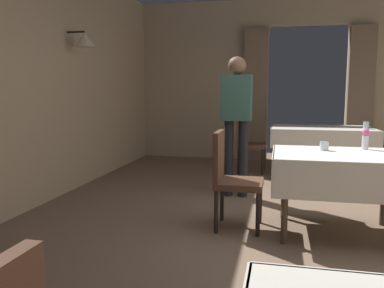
{
  "coord_description": "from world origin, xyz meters",
  "views": [
    {
      "loc": [
        -0.47,
        -3.51,
        1.3
      ],
      "look_at": [
        -1.33,
        0.4,
        0.77
      ],
      "focal_mm": 37.05,
      "sensor_mm": 36.0,
      "label": 1
    }
  ],
  "objects_px": {
    "flower_vase_mid": "(365,138)",
    "glass_far_a": "(366,125)",
    "chair_mid_left": "(231,175)",
    "plate_far_b": "(343,127)",
    "chair_far_left": "(247,141)",
    "person_waiter_by_doorway": "(236,114)",
    "glass_mid_b": "(324,146)",
    "dining_table_mid": "(339,166)",
    "dining_table_far": "(322,133)"
  },
  "relations": [
    {
      "from": "flower_vase_mid",
      "to": "glass_far_a",
      "type": "xyz_separation_m",
      "value": [
        0.45,
        2.24,
        -0.05
      ]
    },
    {
      "from": "chair_mid_left",
      "to": "plate_far_b",
      "type": "distance_m",
      "value": 3.22
    },
    {
      "from": "chair_far_left",
      "to": "person_waiter_by_doorway",
      "type": "xyz_separation_m",
      "value": [
        -0.01,
        -1.55,
        0.51
      ]
    },
    {
      "from": "chair_far_left",
      "to": "plate_far_b",
      "type": "height_order",
      "value": "chair_far_left"
    },
    {
      "from": "plate_far_b",
      "to": "glass_far_a",
      "type": "bearing_deg",
      "value": -44.91
    },
    {
      "from": "glass_far_a",
      "to": "glass_mid_b",
      "type": "bearing_deg",
      "value": -109.25
    },
    {
      "from": "dining_table_mid",
      "to": "person_waiter_by_doorway",
      "type": "height_order",
      "value": "person_waiter_by_doorway"
    },
    {
      "from": "chair_mid_left",
      "to": "chair_far_left",
      "type": "bearing_deg",
      "value": 91.59
    },
    {
      "from": "glass_mid_b",
      "to": "plate_far_b",
      "type": "xyz_separation_m",
      "value": [
        0.55,
        2.69,
        -0.03
      ]
    },
    {
      "from": "glass_mid_b",
      "to": "flower_vase_mid",
      "type": "bearing_deg",
      "value": 22.25
    },
    {
      "from": "dining_table_far",
      "to": "chair_far_left",
      "type": "distance_m",
      "value": 1.17
    },
    {
      "from": "dining_table_mid",
      "to": "dining_table_far",
      "type": "height_order",
      "value": "same"
    },
    {
      "from": "chair_far_left",
      "to": "glass_mid_b",
      "type": "relative_size",
      "value": 11.19
    },
    {
      "from": "dining_table_far",
      "to": "chair_far_left",
      "type": "xyz_separation_m",
      "value": [
        -1.16,
        -0.05,
        -0.15
      ]
    },
    {
      "from": "flower_vase_mid",
      "to": "plate_far_b",
      "type": "bearing_deg",
      "value": 86.29
    },
    {
      "from": "dining_table_mid",
      "to": "glass_far_a",
      "type": "height_order",
      "value": "glass_far_a"
    },
    {
      "from": "chair_far_left",
      "to": "dining_table_far",
      "type": "bearing_deg",
      "value": 2.42
    },
    {
      "from": "glass_far_a",
      "to": "plate_far_b",
      "type": "bearing_deg",
      "value": 135.09
    },
    {
      "from": "dining_table_mid",
      "to": "flower_vase_mid",
      "type": "xyz_separation_m",
      "value": [
        0.27,
        0.31,
        0.22
      ]
    },
    {
      "from": "glass_far_a",
      "to": "person_waiter_by_doorway",
      "type": "relative_size",
      "value": 0.06
    },
    {
      "from": "chair_mid_left",
      "to": "glass_far_a",
      "type": "bearing_deg",
      "value": 56.85
    },
    {
      "from": "glass_far_a",
      "to": "person_waiter_by_doorway",
      "type": "bearing_deg",
      "value": -141.2
    },
    {
      "from": "chair_mid_left",
      "to": "dining_table_mid",
      "type": "bearing_deg",
      "value": 2.42
    },
    {
      "from": "dining_table_far",
      "to": "chair_far_left",
      "type": "relative_size",
      "value": 1.67
    },
    {
      "from": "dining_table_mid",
      "to": "chair_far_left",
      "type": "distance_m",
      "value": 2.88
    },
    {
      "from": "chair_mid_left",
      "to": "dining_table_far",
      "type": "bearing_deg",
      "value": 68.57
    },
    {
      "from": "plate_far_b",
      "to": "glass_mid_b",
      "type": "bearing_deg",
      "value": -101.66
    },
    {
      "from": "chair_far_left",
      "to": "flower_vase_mid",
      "type": "xyz_separation_m",
      "value": [
        1.32,
        -2.37,
        0.34
      ]
    },
    {
      "from": "flower_vase_mid",
      "to": "glass_far_a",
      "type": "relative_size",
      "value": 1.81
    },
    {
      "from": "glass_far_a",
      "to": "plate_far_b",
      "type": "xyz_separation_m",
      "value": [
        -0.28,
        0.28,
        -0.05
      ]
    },
    {
      "from": "dining_table_far",
      "to": "chair_far_left",
      "type": "bearing_deg",
      "value": -177.58
    },
    {
      "from": "chair_mid_left",
      "to": "glass_mid_b",
      "type": "height_order",
      "value": "chair_mid_left"
    },
    {
      "from": "dining_table_mid",
      "to": "plate_far_b",
      "type": "bearing_deg",
      "value": 81.31
    },
    {
      "from": "dining_table_far",
      "to": "person_waiter_by_doorway",
      "type": "xyz_separation_m",
      "value": [
        -1.17,
        -1.6,
        0.36
      ]
    },
    {
      "from": "flower_vase_mid",
      "to": "person_waiter_by_doorway",
      "type": "distance_m",
      "value": 1.57
    },
    {
      "from": "dining_table_far",
      "to": "person_waiter_by_doorway",
      "type": "relative_size",
      "value": 0.91
    },
    {
      "from": "glass_mid_b",
      "to": "glass_far_a",
      "type": "distance_m",
      "value": 2.54
    },
    {
      "from": "chair_far_left",
      "to": "flower_vase_mid",
      "type": "distance_m",
      "value": 2.73
    },
    {
      "from": "dining_table_mid",
      "to": "person_waiter_by_doorway",
      "type": "relative_size",
      "value": 0.69
    },
    {
      "from": "chair_far_left",
      "to": "glass_far_a",
      "type": "height_order",
      "value": "chair_far_left"
    },
    {
      "from": "chair_mid_left",
      "to": "chair_far_left",
      "type": "distance_m",
      "value": 2.72
    },
    {
      "from": "chair_far_left",
      "to": "glass_mid_b",
      "type": "bearing_deg",
      "value": -69.76
    },
    {
      "from": "dining_table_mid",
      "to": "plate_far_b",
      "type": "xyz_separation_m",
      "value": [
        0.43,
        2.84,
        0.12
      ]
    },
    {
      "from": "dining_table_mid",
      "to": "glass_mid_b",
      "type": "bearing_deg",
      "value": 128.26
    },
    {
      "from": "chair_mid_left",
      "to": "plate_far_b",
      "type": "bearing_deg",
      "value": 63.9
    },
    {
      "from": "chair_far_left",
      "to": "glass_far_a",
      "type": "distance_m",
      "value": 1.8
    },
    {
      "from": "flower_vase_mid",
      "to": "person_waiter_by_doorway",
      "type": "height_order",
      "value": "person_waiter_by_doorway"
    },
    {
      "from": "dining_table_far",
      "to": "flower_vase_mid",
      "type": "bearing_deg",
      "value": -86.23
    },
    {
      "from": "dining_table_mid",
      "to": "chair_mid_left",
      "type": "xyz_separation_m",
      "value": [
        -0.98,
        -0.04,
        -0.12
      ]
    },
    {
      "from": "chair_mid_left",
      "to": "chair_far_left",
      "type": "relative_size",
      "value": 1.0
    }
  ]
}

